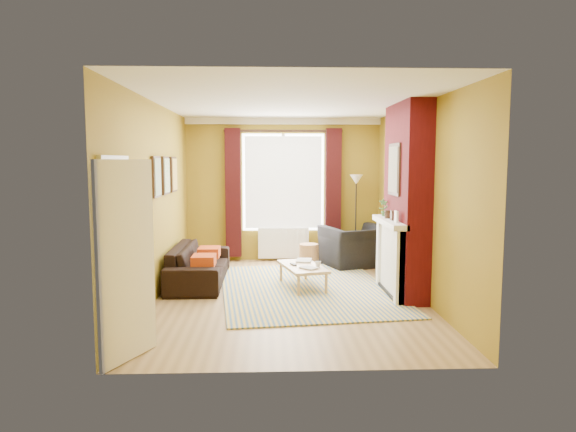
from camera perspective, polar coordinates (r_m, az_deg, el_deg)
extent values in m
plane|color=olive|center=(7.66, 0.07, -8.79)|extent=(5.50, 5.50, 0.00)
cube|color=olive|center=(10.16, -0.54, 2.92)|extent=(3.80, 0.02, 2.80)
cube|color=olive|center=(4.69, 1.40, -0.91)|extent=(3.80, 0.02, 2.80)
cube|color=olive|center=(7.73, 14.29, 1.70)|extent=(0.02, 5.50, 2.80)
cube|color=olive|center=(7.59, -14.42, 1.62)|extent=(0.02, 5.50, 2.80)
cube|color=white|center=(7.44, 0.08, 12.52)|extent=(3.80, 5.50, 0.01)
cube|color=#4B0A0E|center=(7.68, 13.04, 1.71)|extent=(0.35, 1.40, 2.80)
cube|color=white|center=(7.75, 11.49, -4.57)|extent=(0.12, 1.30, 1.10)
cube|color=white|center=(7.65, 11.21, -0.68)|extent=(0.22, 1.40, 0.08)
cube|color=white|center=(7.20, 12.42, -5.66)|extent=(0.16, 0.14, 1.04)
cube|color=white|center=(8.30, 10.41, -4.04)|extent=(0.16, 0.14, 1.04)
cube|color=black|center=(7.77, 11.69, -5.29)|extent=(0.06, 0.80, 0.90)
cube|color=black|center=(7.86, 11.48, -8.29)|extent=(0.20, 1.00, 0.06)
cube|color=white|center=(7.31, 11.94, -0.07)|extent=(0.03, 0.12, 0.16)
cube|color=#311F13|center=(7.55, 11.48, 0.06)|extent=(0.03, 0.10, 0.14)
cylinder|color=#311F13|center=(7.79, 11.05, 0.19)|extent=(0.10, 0.10, 0.12)
cube|color=#311F13|center=(7.62, 11.74, 5.09)|extent=(0.03, 0.60, 0.75)
cube|color=#A26F37|center=(7.61, 11.59, 5.09)|extent=(0.01, 0.52, 0.66)
cube|color=white|center=(10.13, -0.54, 10.49)|extent=(3.80, 0.08, 0.12)
cube|color=white|center=(10.13, -0.53, 3.76)|extent=(1.60, 0.04, 1.90)
cube|color=white|center=(10.09, -0.53, 3.75)|extent=(1.50, 0.02, 1.80)
cube|color=white|center=(10.11, -0.53, 3.75)|extent=(0.06, 0.04, 1.90)
cube|color=black|center=(10.07, -6.11, 2.57)|extent=(0.30, 0.16, 2.50)
cube|color=black|center=(10.12, 5.04, 2.60)|extent=(0.30, 0.16, 2.50)
cylinder|color=#311F13|center=(10.04, -0.53, 9.45)|extent=(2.30, 0.05, 0.05)
cube|color=white|center=(10.18, -0.52, -3.02)|extent=(1.00, 0.10, 0.60)
cube|color=white|center=(10.12, -3.06, -3.09)|extent=(0.04, 0.03, 0.56)
cube|color=white|center=(10.11, -2.43, -3.09)|extent=(0.04, 0.03, 0.56)
cube|color=white|center=(10.11, -1.81, -3.09)|extent=(0.04, 0.03, 0.56)
cube|color=white|center=(10.12, -1.19, -3.08)|extent=(0.04, 0.03, 0.56)
cube|color=white|center=(10.12, -0.56, -3.08)|extent=(0.04, 0.03, 0.56)
cube|color=white|center=(10.12, 0.06, -3.08)|extent=(0.04, 0.03, 0.56)
cube|color=white|center=(10.13, 0.68, -3.07)|extent=(0.04, 0.03, 0.56)
cube|color=white|center=(10.13, 1.31, -3.07)|extent=(0.04, 0.03, 0.56)
cube|color=white|center=(10.14, 1.93, -3.06)|extent=(0.04, 0.03, 0.56)
cube|color=#311F13|center=(7.46, -14.43, 4.23)|extent=(0.04, 0.44, 0.58)
cube|color=gold|center=(7.46, -14.24, 4.24)|extent=(0.01, 0.38, 0.52)
cube|color=#311F13|center=(8.10, -13.46, 4.40)|extent=(0.04, 0.44, 0.58)
cube|color=green|center=(8.10, -13.29, 4.40)|extent=(0.01, 0.38, 0.52)
cube|color=#311F13|center=(8.74, -12.63, 4.54)|extent=(0.04, 0.44, 0.58)
cube|color=#BA662E|center=(8.73, -12.47, 4.54)|extent=(0.01, 0.38, 0.52)
cube|color=white|center=(5.66, -18.45, -4.10)|extent=(0.05, 0.94, 2.06)
cube|color=black|center=(5.65, -18.26, -4.10)|extent=(0.02, 0.80, 1.98)
cube|color=white|center=(5.26, -17.50, -4.82)|extent=(0.37, 0.74, 1.98)
imported|color=#396D30|center=(8.07, 10.57, 0.94)|extent=(0.14, 0.10, 0.27)
cube|color=#AA340E|center=(7.85, -9.34, -4.89)|extent=(0.34, 0.40, 0.16)
cube|color=#AA340E|center=(8.53, -8.76, -3.99)|extent=(0.34, 0.40, 0.16)
cube|color=#365E95|center=(8.01, 1.99, -8.05)|extent=(2.92, 3.78, 0.02)
imported|color=black|center=(8.49, -9.83, -5.28)|extent=(0.82, 2.09, 0.61)
imported|color=black|center=(9.74, 7.58, -3.34)|extent=(1.43, 1.34, 0.75)
cube|color=tan|center=(8.01, 1.62, -5.66)|extent=(0.78, 1.17, 0.04)
cylinder|color=tan|center=(7.54, 1.19, -7.80)|extent=(0.05, 0.05, 0.31)
cylinder|color=tan|center=(7.68, 4.27, -7.56)|extent=(0.05, 0.05, 0.31)
cylinder|color=tan|center=(8.44, -0.79, -6.28)|extent=(0.05, 0.05, 0.31)
cylinder|color=tan|center=(8.56, 1.99, -6.11)|extent=(0.05, 0.05, 0.31)
cylinder|color=#A77548|center=(9.54, 2.32, -4.44)|extent=(0.46, 0.46, 0.44)
cylinder|color=black|center=(10.13, 7.47, -5.04)|extent=(0.30, 0.30, 0.03)
cylinder|color=black|center=(10.00, 7.53, -0.53)|extent=(0.03, 0.03, 1.57)
cone|color=beige|center=(9.94, 7.60, 4.03)|extent=(0.30, 0.30, 0.19)
imported|color=#999999|center=(7.70, 1.86, -5.88)|extent=(0.31, 0.32, 0.02)
imported|color=#999999|center=(8.34, 0.95, -4.94)|extent=(0.29, 0.36, 0.02)
imported|color=#999999|center=(7.91, 3.36, -5.35)|extent=(0.09, 0.09, 0.08)
cube|color=#242426|center=(8.02, 0.59, -5.40)|extent=(0.10, 0.18, 0.02)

